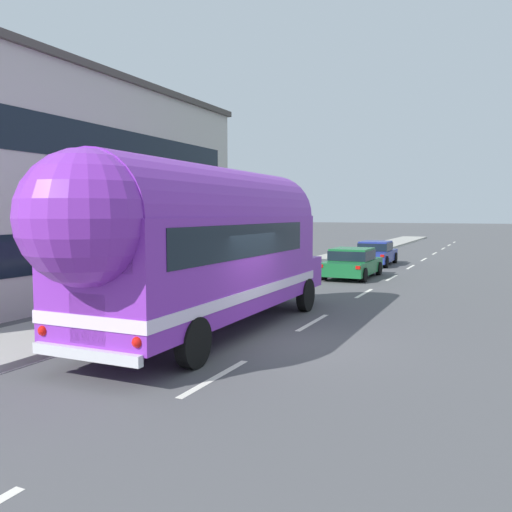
% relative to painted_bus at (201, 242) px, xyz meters
% --- Properties ---
extents(ground_plane, '(300.00, 300.00, 0.00)m').
position_rel_painted_bus_xyz_m(ground_plane, '(1.88, 0.30, -2.30)').
color(ground_plane, '#4C4C4F').
extents(lane_markings, '(3.91, 80.00, 0.01)m').
position_rel_painted_bus_xyz_m(lane_markings, '(-0.78, 13.56, -2.30)').
color(lane_markings, silver).
rests_on(lane_markings, ground).
extents(sidewalk_slab, '(2.78, 90.00, 0.15)m').
position_rel_painted_bus_xyz_m(sidewalk_slab, '(-3.29, 10.30, -2.23)').
color(sidewalk_slab, '#9E9B93').
rests_on(sidewalk_slab, ground).
extents(painted_bus, '(2.69, 11.11, 4.12)m').
position_rel_painted_bus_xyz_m(painted_bus, '(0.00, 0.00, 0.00)').
color(painted_bus, purple).
rests_on(painted_bus, ground).
extents(car_lead, '(2.01, 4.37, 1.37)m').
position_rel_painted_bus_xyz_m(car_lead, '(0.21, 13.11, -1.57)').
color(car_lead, '#196633').
rests_on(car_lead, ground).
extents(car_second, '(1.99, 4.42, 1.37)m').
position_rel_painted_bus_xyz_m(car_second, '(-0.16, 19.64, -1.57)').
color(car_second, navy).
rests_on(car_second, ground).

